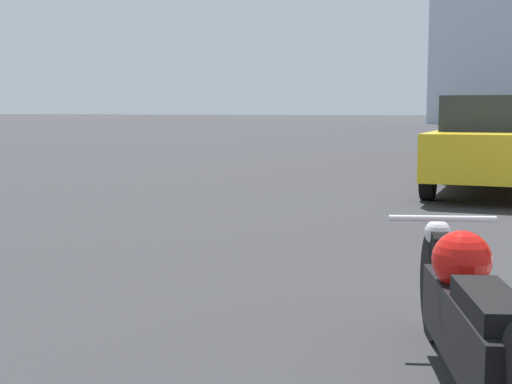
% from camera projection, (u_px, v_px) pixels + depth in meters
% --- Properties ---
extents(motorcycle, '(0.98, 2.48, 0.78)m').
position_uv_depth(motorcycle, '(471.00, 319.00, 3.41)').
color(motorcycle, black).
rests_on(motorcycle, ground_plane).
extents(parked_car_yellow, '(1.91, 4.49, 1.62)m').
position_uv_depth(parked_car_yellow, '(492.00, 144.00, 11.97)').
color(parked_car_yellow, gold).
rests_on(parked_car_yellow, ground_plane).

